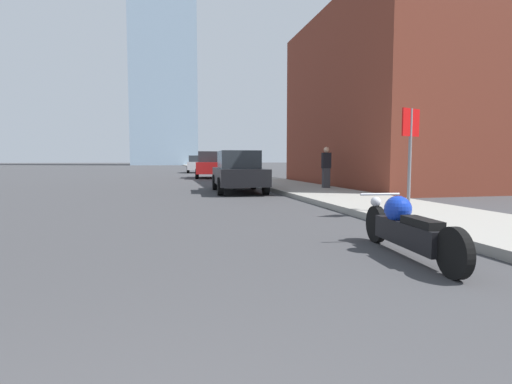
# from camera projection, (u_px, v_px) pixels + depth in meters

# --- Properties ---
(sidewalk) EXTENTS (2.88, 240.00, 0.15)m
(sidewalk) POSITION_uv_depth(u_px,v_px,m) (222.00, 172.00, 40.89)
(sidewalk) COLOR gray
(sidewalk) RESTS_ON ground_plane
(brick_storefront) EXTENTS (13.65, 11.61, 8.29)m
(brick_storefront) POSITION_uv_depth(u_px,v_px,m) (451.00, 103.00, 20.10)
(brick_storefront) COLOR brown
(brick_storefront) RESTS_ON ground_plane
(motorcycle) EXTENTS (0.62, 2.52, 0.79)m
(motorcycle) POSITION_uv_depth(u_px,v_px,m) (406.00, 228.00, 5.32)
(motorcycle) COLOR black
(motorcycle) RESTS_ON ground_plane
(parked_car_black) EXTENTS (2.06, 4.64, 1.65)m
(parked_car_black) POSITION_uv_depth(u_px,v_px,m) (238.00, 172.00, 15.98)
(parked_car_black) COLOR black
(parked_car_black) RESTS_ON ground_plane
(parked_car_red) EXTENTS (2.32, 4.73, 1.89)m
(parked_car_red) POSITION_uv_depth(u_px,v_px,m) (210.00, 165.00, 28.47)
(parked_car_red) COLOR red
(parked_car_red) RESTS_ON ground_plane
(parked_car_silver) EXTENTS (2.23, 4.30, 1.74)m
(parked_car_silver) POSITION_uv_depth(u_px,v_px,m) (197.00, 164.00, 40.36)
(parked_car_silver) COLOR #BCBCC1
(parked_car_silver) RESTS_ON ground_plane
(stop_sign) EXTENTS (0.57, 0.26, 2.25)m
(stop_sign) POSITION_uv_depth(u_px,v_px,m) (410.00, 142.00, 8.71)
(stop_sign) COLOR slate
(stop_sign) RESTS_ON sidewalk
(pedestrian) EXTENTS (0.36, 0.23, 1.67)m
(pedestrian) POSITION_uv_depth(u_px,v_px,m) (326.00, 167.00, 16.31)
(pedestrian) COLOR #38383D
(pedestrian) RESTS_ON sidewalk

